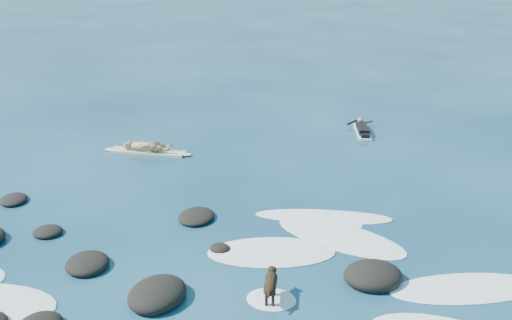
# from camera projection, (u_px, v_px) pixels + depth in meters

# --- Properties ---
(ground) EXTENTS (160.00, 160.00, 0.00)m
(ground) POSITION_uv_depth(u_px,v_px,m) (211.00, 243.00, 14.85)
(ground) COLOR #0A2642
(ground) RESTS_ON ground
(reef_rocks) EXTENTS (14.83, 7.75, 0.58)m
(reef_rocks) POSITION_uv_depth(u_px,v_px,m) (101.00, 273.00, 13.29)
(reef_rocks) COLOR black
(reef_rocks) RESTS_ON ground
(breaking_foam) EXTENTS (14.40, 8.40, 0.12)m
(breaking_foam) POSITION_uv_depth(u_px,v_px,m) (284.00, 270.00, 13.58)
(breaking_foam) COLOR white
(breaking_foam) RESTS_ON ground
(standing_surfer_rig) EXTENTS (3.45, 0.74, 1.96)m
(standing_surfer_rig) POSITION_uv_depth(u_px,v_px,m) (146.00, 134.00, 21.14)
(standing_surfer_rig) COLOR beige
(standing_surfer_rig) RESTS_ON ground
(paddling_surfer_rig) EXTENTS (1.19, 2.49, 0.43)m
(paddling_surfer_rig) POSITION_uv_depth(u_px,v_px,m) (362.00, 129.00, 23.74)
(paddling_surfer_rig) COLOR white
(paddling_surfer_rig) RESTS_ON ground
(dog) EXTENTS (0.37, 1.08, 0.69)m
(dog) POSITION_uv_depth(u_px,v_px,m) (271.00, 283.00, 12.27)
(dog) COLOR black
(dog) RESTS_ON ground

